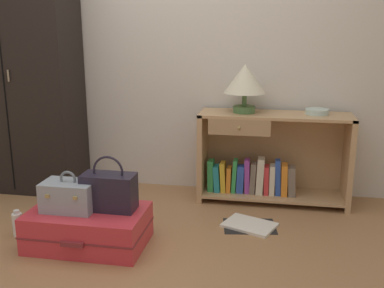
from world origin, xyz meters
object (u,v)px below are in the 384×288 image
at_px(bottle, 18,224).
at_px(bookshelf, 267,160).
at_px(wardrobe, 19,73).
at_px(train_case, 69,196).
at_px(table_lamp, 245,81).
at_px(bowl, 317,112).
at_px(handbag, 109,191).
at_px(open_book_on_floor, 250,225).
at_px(suitcase_large, 88,227).

bearing_deg(bottle, bookshelf, 30.80).
relative_size(wardrobe, train_case, 6.11).
xyz_separation_m(wardrobe, table_lamp, (1.84, 0.04, -0.03)).
distance_m(bowl, handbag, 1.67).
distance_m(train_case, handbag, 0.25).
xyz_separation_m(bottle, open_book_on_floor, (1.50, 0.42, -0.07)).
bearing_deg(handbag, wardrobe, 140.29).
bearing_deg(bowl, bookshelf, -177.50).
distance_m(train_case, open_book_on_floor, 1.23).
bearing_deg(open_book_on_floor, table_lamp, 100.21).
distance_m(suitcase_large, handbag, 0.27).
relative_size(table_lamp, suitcase_large, 0.51).
relative_size(wardrobe, handbag, 5.66).
bearing_deg(train_case, bowl, 33.44).
bearing_deg(bookshelf, bowl, 2.50).
xyz_separation_m(wardrobe, handbag, (1.08, -0.90, -0.63)).
bearing_deg(table_lamp, bookshelf, 2.35).
height_order(bookshelf, handbag, bookshelf).
relative_size(bookshelf, bowl, 6.66).
distance_m(suitcase_large, bottle, 0.52).
bearing_deg(open_book_on_floor, wardrobe, 165.90).
bearing_deg(open_book_on_floor, bottle, -164.49).
bearing_deg(train_case, suitcase_large, 8.19).
bearing_deg(handbag, suitcase_large, -162.63).
height_order(handbag, open_book_on_floor, handbag).
height_order(bookshelf, table_lamp, table_lamp).
bearing_deg(handbag, open_book_on_floor, 25.72).
relative_size(table_lamp, train_case, 1.15).
bearing_deg(bookshelf, handbag, -135.13).
bearing_deg(bookshelf, open_book_on_floor, -100.42).
bearing_deg(handbag, table_lamp, 51.10).
distance_m(bookshelf, open_book_on_floor, 0.63).
xyz_separation_m(bookshelf, handbag, (-0.95, -0.95, 0.02)).
xyz_separation_m(wardrobe, train_case, (0.84, -0.96, -0.65)).
distance_m(wardrobe, bookshelf, 2.14).
bearing_deg(table_lamp, open_book_on_floor, -79.79).
height_order(suitcase_large, train_case, train_case).
bearing_deg(bowl, table_lamp, -177.55).
distance_m(bookshelf, bowl, 0.53).
distance_m(wardrobe, bottle, 1.35).
xyz_separation_m(handbag, open_book_on_floor, (0.85, 0.41, -0.35)).
distance_m(suitcase_large, train_case, 0.24).
height_order(table_lamp, handbag, table_lamp).
bearing_deg(bottle, wardrobe, 115.71).
bearing_deg(open_book_on_floor, suitcase_large, -155.34).
relative_size(bookshelf, handbag, 3.34).
relative_size(bookshelf, suitcase_large, 1.58).
bearing_deg(train_case, open_book_on_floor, 23.18).
xyz_separation_m(train_case, bottle, (-0.41, 0.05, -0.25)).
height_order(table_lamp, suitcase_large, table_lamp).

